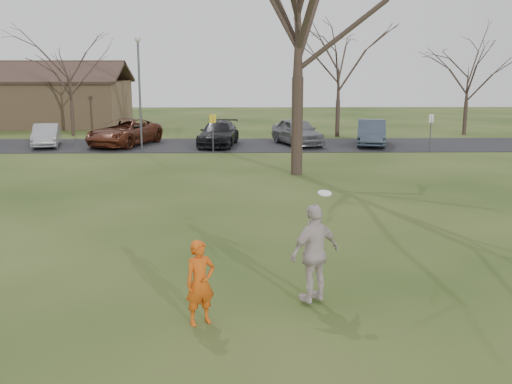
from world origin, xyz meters
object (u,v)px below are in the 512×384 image
at_px(player_defender, 200,283).
at_px(car_5, 371,133).
at_px(car_4, 297,132).
at_px(car_2, 124,132).
at_px(car_1, 46,135).
at_px(car_3, 219,134).
at_px(catching_play, 315,253).
at_px(lamp_post, 139,79).
at_px(big_tree, 299,9).

height_order(player_defender, car_5, player_defender).
bearing_deg(car_4, car_2, 161.72).
xyz_separation_m(car_2, car_4, (10.30, 0.02, 0.02)).
xyz_separation_m(car_1, car_4, (14.80, 0.40, 0.14)).
relative_size(car_3, car_5, 1.07).
xyz_separation_m(car_3, car_5, (9.09, 0.04, 0.04)).
bearing_deg(catching_play, car_4, 85.79).
bearing_deg(lamp_post, car_3, 26.43).
distance_m(player_defender, car_5, 26.63).
height_order(car_5, lamp_post, lamp_post).
bearing_deg(lamp_post, player_defender, -78.07).
bearing_deg(car_4, car_3, 165.58).
bearing_deg(big_tree, player_defender, -101.23).
xyz_separation_m(car_1, big_tree, (13.90, -9.51, 6.31)).
xyz_separation_m(player_defender, car_1, (-10.80, 25.16, -0.09)).
height_order(car_5, catching_play, catching_play).
relative_size(car_4, car_5, 1.02).
bearing_deg(car_3, car_4, 10.62).
xyz_separation_m(car_3, car_4, (4.70, 0.33, 0.08)).
xyz_separation_m(car_4, big_tree, (-0.89, -9.91, 6.17)).
bearing_deg(big_tree, car_2, 133.56).
relative_size(player_defender, big_tree, 0.11).
bearing_deg(car_3, car_2, -176.48).
bearing_deg(player_defender, car_5, 43.12).
height_order(player_defender, car_3, player_defender).
height_order(car_1, car_5, car_5).
height_order(player_defender, lamp_post, lamp_post).
distance_m(car_3, big_tree, 12.06).
distance_m(car_1, big_tree, 17.99).
bearing_deg(car_5, lamp_post, -159.49).
distance_m(player_defender, car_2, 26.31).
relative_size(car_1, car_3, 0.81).
xyz_separation_m(car_2, catching_play, (8.49, -24.64, 0.24)).
bearing_deg(car_1, lamp_post, -31.61).
relative_size(car_4, big_tree, 0.33).
xyz_separation_m(car_5, big_tree, (-5.29, -9.62, 6.20)).
height_order(car_2, big_tree, big_tree).
distance_m(car_5, lamp_post, 13.83).
bearing_deg(big_tree, car_4, 84.85).
xyz_separation_m(car_1, car_5, (19.19, 0.12, 0.10)).
height_order(car_1, car_3, car_3).
xyz_separation_m(catching_play, lamp_post, (-7.08, 22.25, 2.92)).
bearing_deg(player_defender, car_2, 75.35).
distance_m(car_2, car_4, 10.30).
distance_m(player_defender, car_1, 27.38).
bearing_deg(car_4, lamp_post, 176.79).
height_order(lamp_post, big_tree, big_tree).
relative_size(car_5, big_tree, 0.33).
distance_m(car_1, lamp_post, 7.04).
distance_m(lamp_post, big_tree, 11.38).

